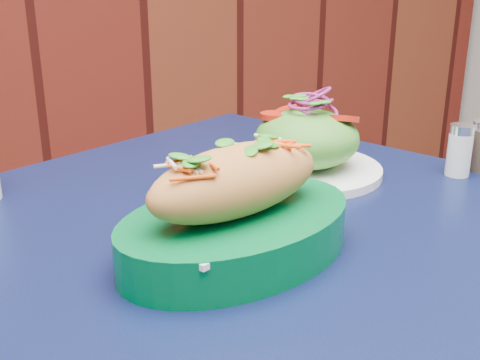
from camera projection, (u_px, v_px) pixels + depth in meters
name	position (u px, v px, depth m)	size (l,w,h in m)	color
cafe_table	(251.00, 301.00, 0.70)	(1.03, 1.03, 0.75)	black
banh_mi_basket	(237.00, 212.00, 0.61)	(0.30, 0.23, 0.12)	#005828
salad_plate	(306.00, 144.00, 0.84)	(0.21, 0.21, 0.12)	white
salt_shaker	(460.00, 150.00, 0.84)	(0.03, 0.03, 0.07)	white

